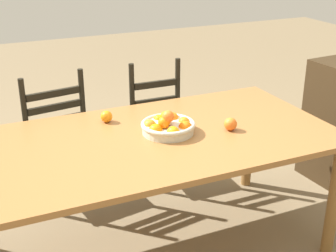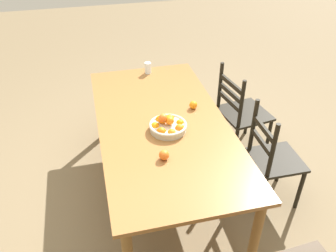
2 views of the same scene
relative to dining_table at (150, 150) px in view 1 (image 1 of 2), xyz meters
The scene contains 7 objects.
ground_plane 0.66m from the dining_table, ahead, with size 12.00×12.00×0.00m, color #786649.
dining_table is the anchor object (origin of this frame).
chair_near_window 0.99m from the dining_table, 113.25° to the left, with size 0.51×0.51×0.93m.
chair_by_cabinet 0.95m from the dining_table, 68.30° to the left, with size 0.40×0.40×0.94m.
fruit_bowl 0.17m from the dining_table, ahead, with size 0.30×0.30×0.15m.
orange_loose_0 0.47m from the dining_table, 11.30° to the right, with size 0.07×0.07×0.07m, color orange.
orange_loose_1 0.36m from the dining_table, 114.97° to the left, with size 0.07×0.07×0.07m, color orange.
Camera 1 is at (-0.87, -2.19, 1.79)m, focal length 51.10 mm.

